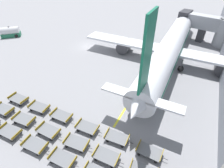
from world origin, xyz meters
TOP-DOWN VIEW (x-y plane):
  - ground_plane at (0.00, 0.00)m, footprint 500.00×500.00m
  - jet_bridge at (26.45, 16.03)m, footprint 13.83×6.29m
  - airplane at (19.86, 1.96)m, footprint 38.26×46.44m
  - fuel_tanker_secondary at (-23.23, -4.95)m, footprint 7.22×7.06m
  - baggage_dolly_row_near_col_b at (5.82, -27.07)m, footprint 3.61×1.86m
  - baggage_dolly_row_near_col_c at (10.23, -27.02)m, footprint 3.63×1.90m
  - baggage_dolly_row_near_col_d at (14.32, -26.91)m, footprint 3.61×1.84m
  - baggage_dolly_row_mid_a_col_a at (1.55, -24.74)m, footprint 3.60×1.82m
  - baggage_dolly_row_mid_a_col_b at (5.77, -24.74)m, footprint 3.64×1.94m
  - baggage_dolly_row_mid_a_col_c at (10.18, -24.70)m, footprint 3.59×1.80m
  - baggage_dolly_row_mid_a_col_d at (14.50, -24.51)m, footprint 3.65×1.95m
  - baggage_dolly_row_mid_a_col_e at (18.56, -24.42)m, footprint 3.61×1.85m
  - baggage_dolly_row_mid_b_col_a at (1.61, -22.14)m, footprint 3.59×1.80m
  - baggage_dolly_row_mid_b_col_b at (5.90, -22.05)m, footprint 3.64×1.94m
  - baggage_dolly_row_mid_b_col_c at (10.00, -21.89)m, footprint 3.61×1.84m
  - baggage_dolly_row_mid_b_col_d at (14.38, -21.97)m, footprint 3.62×1.87m
  - baggage_dolly_row_mid_b_col_e at (18.56, -21.64)m, footprint 3.64×1.92m
  - baggage_dolly_row_mid_b_col_f at (22.76, -21.65)m, footprint 3.61×1.85m
  - stand_guidance_stripe at (17.30, -7.82)m, footprint 0.31×24.41m

SIDE VIEW (x-z plane):
  - ground_plane at x=0.00m, z-range 0.00..0.00m
  - stand_guidance_stripe at x=17.30m, z-range 0.00..0.01m
  - baggage_dolly_row_near_col_b at x=5.82m, z-range 0.02..0.94m
  - baggage_dolly_row_near_col_c at x=10.23m, z-range 0.02..0.94m
  - baggage_dolly_row_near_col_d at x=14.32m, z-range 0.02..0.94m
  - baggage_dolly_row_mid_a_col_a at x=1.55m, z-range 0.02..0.94m
  - baggage_dolly_row_mid_a_col_b at x=5.77m, z-range 0.02..0.94m
  - baggage_dolly_row_mid_a_col_c at x=10.18m, z-range 0.02..0.94m
  - baggage_dolly_row_mid_a_col_d at x=14.50m, z-range 0.02..0.94m
  - baggage_dolly_row_mid_a_col_e at x=18.56m, z-range 0.02..0.94m
  - baggage_dolly_row_mid_b_col_a at x=1.61m, z-range 0.02..0.94m
  - baggage_dolly_row_mid_b_col_b at x=5.90m, z-range 0.02..0.94m
  - baggage_dolly_row_mid_b_col_c at x=10.00m, z-range 0.02..0.94m
  - baggage_dolly_row_mid_b_col_d at x=14.38m, z-range 0.02..0.94m
  - baggage_dolly_row_mid_b_col_e at x=18.56m, z-range 0.02..0.94m
  - baggage_dolly_row_mid_b_col_f at x=22.76m, z-range 0.02..0.94m
  - fuel_tanker_secondary at x=-23.23m, z-range -0.23..2.64m
  - airplane at x=19.86m, z-range -3.90..10.95m
  - jet_bridge at x=26.45m, z-range 0.60..7.44m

